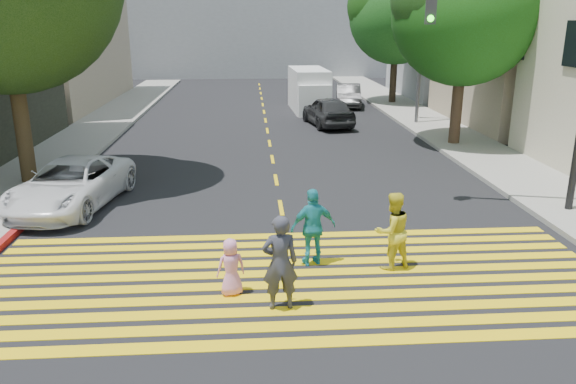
{
  "coord_description": "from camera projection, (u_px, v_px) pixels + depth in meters",
  "views": [
    {
      "loc": [
        -0.86,
        -9.52,
        5.25
      ],
      "look_at": [
        0.0,
        3.0,
        1.4
      ],
      "focal_mm": 35.0,
      "sensor_mm": 36.0,
      "label": 1
    }
  ],
  "objects": [
    {
      "name": "pedestrian_woman",
      "position": [
        392.0,
        231.0,
        12.18
      ],
      "size": [
        1.01,
        0.9,
        1.74
      ],
      "primitive_type": "imported",
      "rotation": [
        0.0,
        0.0,
        3.47
      ],
      "color": "yellow",
      "rests_on": "ground"
    },
    {
      "name": "silver_car",
      "position": [
        314.0,
        87.0,
        39.87
      ],
      "size": [
        2.15,
        4.86,
        1.39
      ],
      "primitive_type": "imported",
      "rotation": [
        0.0,
        0.0,
        3.1
      ],
      "color": "#BEBEBE",
      "rests_on": "ground"
    },
    {
      "name": "building_right_tan",
      "position": [
        562.0,
        25.0,
        28.31
      ],
      "size": [
        10.0,
        10.0,
        10.0
      ],
      "primitive_type": "cube",
      "color": "tan",
      "rests_on": "ground"
    },
    {
      "name": "street_lamp",
      "position": [
        419.0,
        15.0,
        27.77
      ],
      "size": [
        2.15,
        0.68,
        9.59
      ],
      "rotation": [
        0.0,
        0.0,
        -0.23
      ],
      "color": "#565659",
      "rests_on": "ground"
    },
    {
      "name": "pedestrian_child",
      "position": [
        231.0,
        267.0,
        11.07
      ],
      "size": [
        0.66,
        0.52,
        1.17
      ],
      "primitive_type": "imported",
      "rotation": [
        0.0,
        0.0,
        3.43
      ],
      "color": "pink",
      "rests_on": "ground"
    },
    {
      "name": "pedestrian_extra",
      "position": [
        313.0,
        227.0,
        12.37
      ],
      "size": [
        1.1,
        0.65,
        1.76
      ],
      "primitive_type": "imported",
      "rotation": [
        0.0,
        0.0,
        3.37
      ],
      "color": "teal",
      "rests_on": "ground"
    },
    {
      "name": "tree_right_near",
      "position": [
        467.0,
        4.0,
        22.79
      ],
      "size": [
        6.65,
        6.1,
        8.7
      ],
      "rotation": [
        0.0,
        0.0,
        0.02
      ],
      "color": "#40281A",
      "rests_on": "ground"
    },
    {
      "name": "traffic_signal",
      "position": [
        542.0,
        59.0,
        14.85
      ],
      "size": [
        4.4,
        1.32,
        6.59
      ],
      "rotation": [
        0.0,
        0.0,
        -0.25
      ],
      "color": "black",
      "rests_on": "ground"
    },
    {
      "name": "white_sedan",
      "position": [
        71.0,
        184.0,
        16.3
      ],
      "size": [
        3.11,
        5.28,
        1.38
      ],
      "primitive_type": "imported",
      "rotation": [
        0.0,
        0.0,
        -0.17
      ],
      "color": "white",
      "rests_on": "ground"
    },
    {
      "name": "ground",
      "position": [
        299.0,
        308.0,
        10.68
      ],
      "size": [
        120.0,
        120.0,
        0.0
      ],
      "primitive_type": "plane",
      "color": "black"
    },
    {
      "name": "tree_right_far",
      "position": [
        398.0,
        11.0,
        34.99
      ],
      "size": [
        7.1,
        6.65,
        8.63
      ],
      "rotation": [
        0.0,
        0.0,
        -0.12
      ],
      "color": "black",
      "rests_on": "ground"
    },
    {
      "name": "building_right_grey",
      "position": [
        477.0,
        24.0,
        38.81
      ],
      "size": [
        10.0,
        10.0,
        10.0
      ],
      "primitive_type": "cube",
      "color": "gray",
      "rests_on": "ground"
    },
    {
      "name": "building_left_tan",
      "position": [
        4.0,
        24.0,
        34.87
      ],
      "size": [
        12.0,
        16.0,
        10.0
      ],
      "primitive_type": "cube",
      "color": "tan",
      "rests_on": "ground"
    },
    {
      "name": "backdrop_block",
      "position": [
        256.0,
        12.0,
        54.7
      ],
      "size": [
        30.0,
        8.0,
        12.0
      ],
      "primitive_type": "cube",
      "color": "gray",
      "rests_on": "ground"
    },
    {
      "name": "sidewalk_left",
      "position": [
        112.0,
        118.0,
        31.08
      ],
      "size": [
        3.0,
        40.0,
        0.15
      ],
      "primitive_type": "cube",
      "color": "gray",
      "rests_on": "ground"
    },
    {
      "name": "pedestrian_man",
      "position": [
        280.0,
        263.0,
        10.42
      ],
      "size": [
        0.73,
        0.52,
        1.87
      ],
      "primitive_type": "imported",
      "rotation": [
        0.0,
        0.0,
        3.25
      ],
      "color": "#353640",
      "rests_on": "ground"
    },
    {
      "name": "white_van",
      "position": [
        309.0,
        91.0,
        33.63
      ],
      "size": [
        2.17,
        5.32,
        2.48
      ],
      "rotation": [
        0.0,
        0.0,
        0.04
      ],
      "color": "white",
      "rests_on": "ground"
    },
    {
      "name": "lane_line",
      "position": [
        265.0,
        116.0,
        32.14
      ],
      "size": [
        0.12,
        34.4,
        0.01
      ],
      "color": "yellow",
      "rests_on": "ground"
    },
    {
      "name": "sidewalk_right",
      "position": [
        456.0,
        139.0,
        25.52
      ],
      "size": [
        3.0,
        60.0,
        0.15
      ],
      "primitive_type": "cube",
      "color": "gray",
      "rests_on": "ground"
    },
    {
      "name": "curb_red",
      "position": [
        39.0,
        210.0,
        15.92
      ],
      "size": [
        0.2,
        8.0,
        0.16
      ],
      "primitive_type": "cube",
      "color": "maroon",
      "rests_on": "ground"
    },
    {
      "name": "dark_car_parked",
      "position": [
        348.0,
        95.0,
        35.46
      ],
      "size": [
        2.02,
        4.39,
        1.39
      ],
      "primitive_type": "imported",
      "rotation": [
        0.0,
        0.0,
        -0.13
      ],
      "color": "black",
      "rests_on": "ground"
    },
    {
      "name": "crosswalk",
      "position": [
        294.0,
        279.0,
        11.89
      ],
      "size": [
        13.4,
        5.3,
        0.01
      ],
      "color": "yellow",
      "rests_on": "ground"
    },
    {
      "name": "dark_car_near",
      "position": [
        328.0,
        111.0,
        28.91
      ],
      "size": [
        2.52,
        4.72,
        1.53
      ],
      "primitive_type": "imported",
      "rotation": [
        0.0,
        0.0,
        3.31
      ],
      "color": "black",
      "rests_on": "ground"
    }
  ]
}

